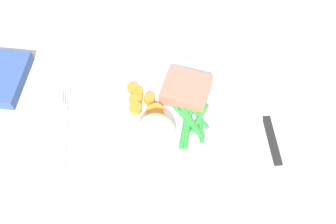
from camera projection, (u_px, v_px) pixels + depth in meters
dining_table at (165, 124)px, 66.43cm from camera, size 120.00×90.00×2.00cm
dinner_plate at (168, 118)px, 65.05cm from camera, size 25.76×25.76×1.60cm
meat_portion at (186, 89)px, 65.62cm from camera, size 9.77×9.33×2.43cm
mashed_potatoes at (156, 133)px, 59.62cm from camera, size 6.40×6.70×5.19cm
carrot_slices at (144, 102)px, 65.05cm from camera, size 5.88×7.31×1.27cm
green_beans at (191, 122)px, 63.20cm from camera, size 6.23×9.23×0.89cm
fork at (64, 129)px, 64.59cm from camera, size 1.44×16.60×0.40cm
knife at (265, 113)px, 66.20cm from camera, size 1.70×20.50×0.64cm
water_glass at (176, 11)px, 73.19cm from camera, size 7.33×7.33×10.35cm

